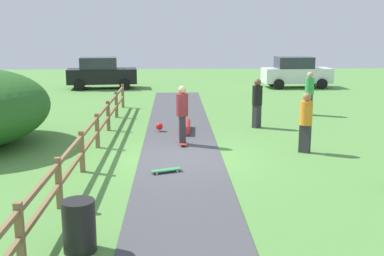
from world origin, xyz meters
name	(u,v)px	position (x,y,z in m)	size (l,w,h in m)	color
ground_plane	(181,158)	(0.00, 0.00, 0.00)	(60.00, 60.00, 0.00)	#568E42
asphalt_path	(181,157)	(0.00, 0.00, 0.01)	(2.40, 28.00, 0.02)	#47474C
wooden_fence	(90,136)	(-2.60, 0.00, 0.67)	(0.12, 18.12, 1.10)	olive
trash_bin	(79,226)	(-1.80, -5.86, 0.45)	(0.56, 0.56, 0.90)	black
skater_riding	(182,112)	(0.08, 1.52, 1.09)	(0.40, 0.81, 1.90)	#B23326
skater_fallen	(183,126)	(0.14, 3.50, 0.20)	(1.29, 1.66, 0.36)	red
skateboard_loose	(166,170)	(-0.40, -1.50, 0.09)	(0.82, 0.47, 0.08)	#338C4C
bystander_orange	(306,120)	(3.77, 0.46, 1.02)	(0.53, 0.53, 1.83)	#2D2D33
bystander_black	(257,101)	(2.94, 4.17, 1.03)	(0.54, 0.54, 1.85)	#2D2D33
bystander_green	(309,91)	(5.64, 6.72, 1.04)	(0.54, 0.54, 1.87)	#2D2D33
parked_car_white	(296,72)	(7.47, 16.24, 0.96)	(4.27, 2.14, 1.92)	silver
parked_car_black	(101,73)	(-4.66, 16.24, 0.96)	(4.36, 2.35, 1.92)	black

